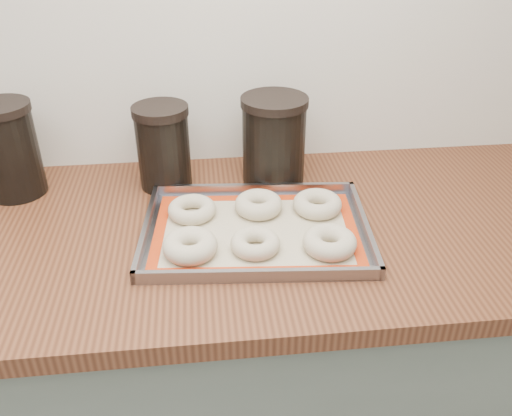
{
  "coord_description": "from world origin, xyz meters",
  "views": [
    {
      "loc": [
        0.02,
        0.71,
        1.53
      ],
      "look_at": [
        0.13,
        1.64,
        0.96
      ],
      "focal_mm": 38.0,
      "sensor_mm": 36.0,
      "label": 1
    }
  ],
  "objects": [
    {
      "name": "bagel_back_left",
      "position": [
        -0.0,
        1.71,
        0.92
      ],
      "size": [
        0.11,
        0.11,
        0.03
      ],
      "primitive_type": "torus",
      "rotation": [
        0.0,
        0.0,
        -0.11
      ],
      "color": "beige",
      "rests_on": "baking_mat"
    },
    {
      "name": "bagel_front_left",
      "position": [
        -0.01,
        1.57,
        0.92
      ],
      "size": [
        0.12,
        0.12,
        0.04
      ],
      "primitive_type": "torus",
      "rotation": [
        0.0,
        0.0,
        -0.17
      ],
      "color": "beige",
      "rests_on": "baking_mat"
    },
    {
      "name": "canister_mid",
      "position": [
        -0.06,
        1.87,
        1.0
      ],
      "size": [
        0.13,
        0.13,
        0.2
      ],
      "color": "black",
      "rests_on": "countertop"
    },
    {
      "name": "bagel_front_mid",
      "position": [
        0.12,
        1.57,
        0.92
      ],
      "size": [
        0.13,
        0.13,
        0.03
      ],
      "primitive_type": "torus",
      "rotation": [
        0.0,
        0.0,
        -0.37
      ],
      "color": "beige",
      "rests_on": "baking_mat"
    },
    {
      "name": "canister_right",
      "position": [
        0.2,
        1.87,
        1.01
      ],
      "size": [
        0.15,
        0.15,
        0.21
      ],
      "color": "black",
      "rests_on": "countertop"
    },
    {
      "name": "bagel_back_mid",
      "position": [
        0.14,
        1.71,
        0.92
      ],
      "size": [
        0.13,
        0.13,
        0.04
      ],
      "primitive_type": "torus",
      "rotation": [
        0.0,
        0.0,
        -0.31
      ],
      "color": "beige",
      "rests_on": "baking_mat"
    },
    {
      "name": "bagel_back_right",
      "position": [
        0.27,
        1.7,
        0.92
      ],
      "size": [
        0.11,
        0.11,
        0.03
      ],
      "primitive_type": "torus",
      "rotation": [
        0.0,
        0.0,
        0.04
      ],
      "color": "beige",
      "rests_on": "baking_mat"
    },
    {
      "name": "countertop",
      "position": [
        0.0,
        1.68,
        0.88
      ],
      "size": [
        3.06,
        0.68,
        0.04
      ],
      "primitive_type": "cube",
      "color": "brown",
      "rests_on": "cabinet"
    },
    {
      "name": "bagel_front_right",
      "position": [
        0.26,
        1.55,
        0.92
      ],
      "size": [
        0.14,
        0.14,
        0.04
      ],
      "primitive_type": "torus",
      "rotation": [
        0.0,
        0.0,
        -0.38
      ],
      "color": "beige",
      "rests_on": "baking_mat"
    },
    {
      "name": "cabinet",
      "position": [
        0.0,
        1.68,
        0.43
      ],
      "size": [
        3.0,
        0.65,
        0.86
      ],
      "primitive_type": "cube",
      "color": "slate",
      "rests_on": "floor"
    },
    {
      "name": "baking_mat",
      "position": [
        0.13,
        1.64,
        0.9
      ],
      "size": [
        0.44,
        0.32,
        0.0
      ],
      "rotation": [
        0.0,
        0.0,
        -0.09
      ],
      "color": "#C6B793",
      "rests_on": "baking_tray"
    },
    {
      "name": "canister_left",
      "position": [
        -0.4,
        1.87,
        1.01
      ],
      "size": [
        0.14,
        0.14,
        0.22
      ],
      "color": "black",
      "rests_on": "countertop"
    },
    {
      "name": "baking_tray",
      "position": [
        0.13,
        1.64,
        0.91
      ],
      "size": [
        0.49,
        0.37,
        0.03
      ],
      "rotation": [
        0.0,
        0.0,
        -0.09
      ],
      "color": "gray",
      "rests_on": "countertop"
    }
  ]
}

